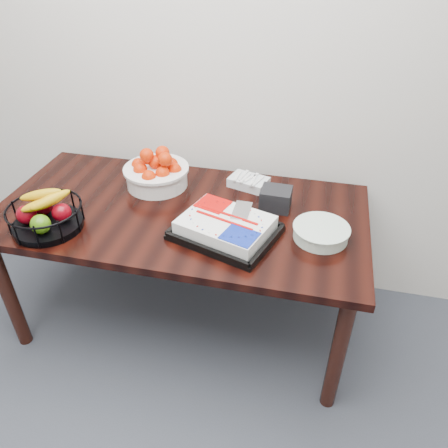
% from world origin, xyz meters
% --- Properties ---
extents(table, '(1.80, 0.90, 0.75)m').
position_xyz_m(table, '(0.00, 2.00, 0.66)').
color(table, black).
rests_on(table, ground).
extents(cake_tray, '(0.52, 0.46, 0.09)m').
position_xyz_m(cake_tray, '(0.26, 1.85, 0.79)').
color(cake_tray, black).
rests_on(cake_tray, table).
extents(tangerine_bowl, '(0.34, 0.34, 0.22)m').
position_xyz_m(tangerine_bowl, '(-0.19, 2.20, 0.84)').
color(tangerine_bowl, white).
rests_on(tangerine_bowl, table).
extents(fruit_basket, '(0.33, 0.33, 0.18)m').
position_xyz_m(fruit_basket, '(-0.54, 1.72, 0.82)').
color(fruit_basket, black).
rests_on(fruit_basket, table).
extents(plate_stack, '(0.25, 0.25, 0.06)m').
position_xyz_m(plate_stack, '(0.68, 1.92, 0.78)').
color(plate_stack, white).
rests_on(plate_stack, table).
extents(fork_bag, '(0.22, 0.18, 0.06)m').
position_xyz_m(fork_bag, '(0.28, 2.30, 0.78)').
color(fork_bag, silver).
rests_on(fork_bag, table).
extents(napkin_box, '(0.15, 0.13, 0.10)m').
position_xyz_m(napkin_box, '(0.45, 2.13, 0.80)').
color(napkin_box, black).
rests_on(napkin_box, table).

